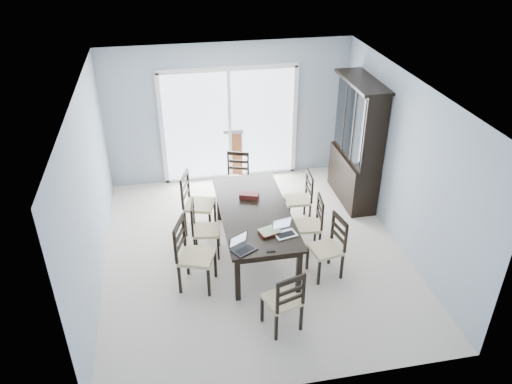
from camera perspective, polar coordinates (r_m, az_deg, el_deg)
floor at (r=7.74m, az=-0.16°, el=-6.81°), size 5.00×5.00×0.00m
ceiling at (r=6.51m, az=-0.19°, el=11.74°), size 5.00×5.00×0.00m
back_wall at (r=9.28m, az=-3.09°, el=8.97°), size 4.50×0.02×2.60m
wall_left at (r=7.03m, az=-18.51°, el=-0.09°), size 0.02×5.00×2.60m
wall_right at (r=7.73m, az=16.48°, el=3.11°), size 0.02×5.00×2.60m
balcony at (r=10.73m, az=-3.66°, el=4.16°), size 4.50×2.00×0.10m
railing at (r=11.40m, az=-4.44°, el=9.05°), size 4.50×0.06×1.10m
dining_table at (r=7.36m, az=-0.17°, el=-2.63°), size 1.00×2.20×0.75m
china_hutch at (r=8.75m, az=11.45°, el=5.39°), size 0.50×1.38×2.20m
sliding_door at (r=9.33m, az=-3.03°, el=7.70°), size 2.52×0.05×2.18m
chair_left_near at (r=6.83m, az=-7.69°, el=-6.31°), size 0.59×0.58×1.19m
chair_left_mid at (r=7.45m, az=-6.42°, el=-3.62°), size 0.44×0.43×1.02m
chair_left_far at (r=7.96m, az=-7.23°, el=-0.53°), size 0.57×0.56×1.18m
chair_right_near at (r=7.09m, az=8.67°, el=-5.50°), size 0.48×0.47×1.07m
chair_right_mid at (r=7.56m, az=6.53°, el=-3.01°), size 0.44×0.43×1.03m
chair_right_far at (r=8.19m, az=5.39°, el=-0.10°), size 0.41×0.40×1.03m
chair_end_near at (r=6.14m, az=3.45°, el=-11.82°), size 0.50×0.51×1.06m
chair_end_far at (r=8.76m, az=-2.15°, el=2.24°), size 0.50×0.51×1.04m
laptop_dark at (r=6.49m, az=-1.36°, el=-6.33°), size 0.36×0.33×0.20m
laptop_silver at (r=6.78m, az=3.40°, el=-4.58°), size 0.33×0.26×0.20m
book_stack at (r=6.83m, az=1.50°, el=-4.54°), size 0.32×0.28×0.04m
cell_phone at (r=6.51m, az=1.71°, el=-6.70°), size 0.12×0.06×0.01m
game_box at (r=7.61m, az=-0.78°, el=-0.40°), size 0.32×0.23×0.07m
hot_tub at (r=10.37m, az=-6.49°, el=6.34°), size 2.17×2.01×0.97m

